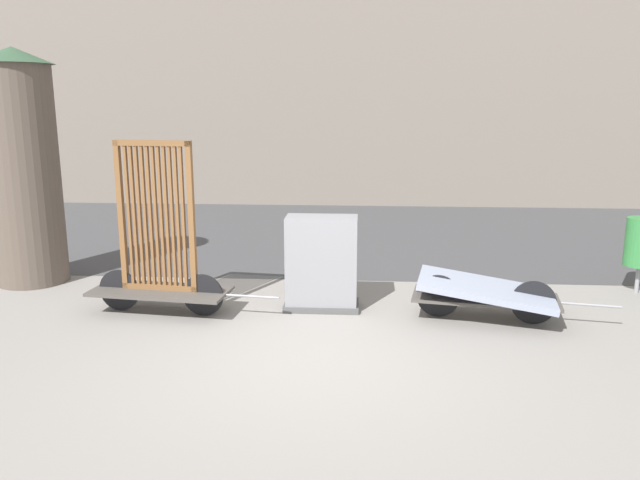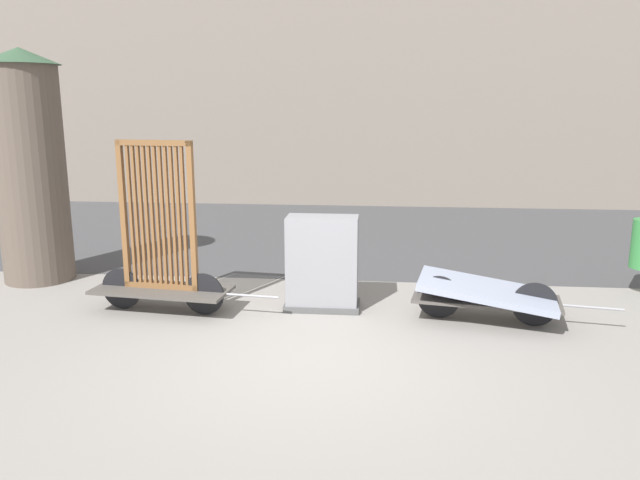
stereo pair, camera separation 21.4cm
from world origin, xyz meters
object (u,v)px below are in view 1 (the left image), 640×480
(utility_cabinet, at_px, (322,266))
(bike_cart_with_mattress, at_px, (486,292))
(bike_cart_with_bedframe, at_px, (159,257))
(advertising_column, at_px, (23,167))

(utility_cabinet, bearing_deg, bike_cart_with_mattress, -8.79)
(bike_cart_with_mattress, bearing_deg, utility_cabinet, -179.11)
(bike_cart_with_bedframe, xyz_separation_m, bike_cart_with_mattress, (4.19, 0.00, -0.39))
(bike_cart_with_bedframe, bearing_deg, utility_cabinet, 15.47)
(utility_cabinet, distance_m, advertising_column, 4.78)
(bike_cart_with_mattress, bearing_deg, bike_cart_with_bedframe, -170.32)
(advertising_column, bearing_deg, utility_cabinet, -12.32)
(bike_cart_with_bedframe, distance_m, utility_cabinet, 2.12)
(bike_cart_with_mattress, distance_m, advertising_column, 6.89)
(bike_cart_with_bedframe, bearing_deg, bike_cart_with_mattress, 6.67)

